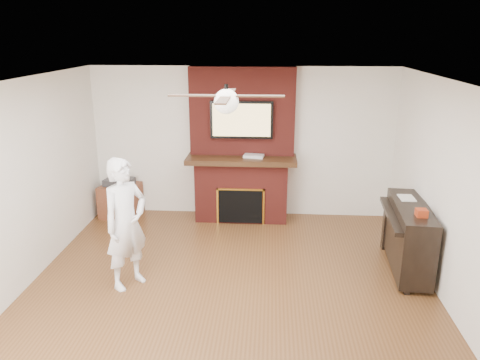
# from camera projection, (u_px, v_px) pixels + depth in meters

# --- Properties ---
(room_shell) EXTENTS (5.36, 5.86, 2.86)m
(room_shell) POSITION_uv_depth(u_px,v_px,m) (227.00, 198.00, 5.18)
(room_shell) COLOR #543218
(room_shell) RESTS_ON ground
(fireplace) EXTENTS (1.78, 0.64, 2.50)m
(fireplace) POSITION_uv_depth(u_px,v_px,m) (242.00, 161.00, 7.68)
(fireplace) COLOR maroon
(fireplace) RESTS_ON ground
(tv) EXTENTS (1.00, 0.08, 0.60)m
(tv) POSITION_uv_depth(u_px,v_px,m) (242.00, 120.00, 7.43)
(tv) COLOR black
(tv) RESTS_ON fireplace
(ceiling_fan) EXTENTS (1.21, 1.21, 0.31)m
(ceiling_fan) POSITION_uv_depth(u_px,v_px,m) (226.00, 100.00, 4.86)
(ceiling_fan) COLOR black
(ceiling_fan) RESTS_ON room_shell
(person) EXTENTS (0.67, 0.72, 1.63)m
(person) POSITION_uv_depth(u_px,v_px,m) (126.00, 224.00, 5.61)
(person) COLOR white
(person) RESTS_ON ground
(side_table) EXTENTS (0.68, 0.68, 0.66)m
(side_table) POSITION_uv_depth(u_px,v_px,m) (121.00, 199.00, 7.96)
(side_table) COLOR brown
(side_table) RESTS_ON ground
(piano) EXTENTS (0.62, 1.41, 0.99)m
(piano) POSITION_uv_depth(u_px,v_px,m) (408.00, 236.00, 6.08)
(piano) COLOR black
(piano) RESTS_ON ground
(cable_box) EXTENTS (0.34, 0.23, 0.05)m
(cable_box) POSITION_uv_depth(u_px,v_px,m) (254.00, 156.00, 7.54)
(cable_box) COLOR silver
(cable_box) RESTS_ON fireplace
(candle_orange) EXTENTS (0.07, 0.07, 0.12)m
(candle_orange) POSITION_uv_depth(u_px,v_px,m) (230.00, 219.00, 7.74)
(candle_orange) COLOR #E95A1B
(candle_orange) RESTS_ON ground
(candle_green) EXTENTS (0.07, 0.07, 0.08)m
(candle_green) POSITION_uv_depth(u_px,v_px,m) (234.00, 219.00, 7.79)
(candle_green) COLOR #3B9039
(candle_green) RESTS_ON ground
(candle_cream) EXTENTS (0.09, 0.09, 0.13)m
(candle_cream) POSITION_uv_depth(u_px,v_px,m) (251.00, 217.00, 7.79)
(candle_cream) COLOR #F2E1C1
(candle_cream) RESTS_ON ground
(candle_blue) EXTENTS (0.05, 0.05, 0.08)m
(candle_blue) POSITION_uv_depth(u_px,v_px,m) (247.00, 219.00, 7.77)
(candle_blue) COLOR #304F91
(candle_blue) RESTS_ON ground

